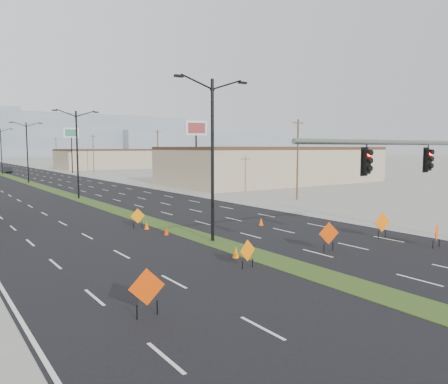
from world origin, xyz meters
TOP-DOWN VIEW (x-y plane):
  - ground at (0.00, 0.00)m, footprint 600.00×600.00m
  - road_surface at (0.00, 100.00)m, footprint 25.00×400.00m
  - median_strip at (0.00, 100.00)m, footprint 2.00×400.00m
  - building_se_near at (34.00, 45.00)m, footprint 36.00×18.00m
  - building_se_far at (38.00, 110.00)m, footprint 44.00×16.00m
  - mesa_center at (40.00, 300.00)m, footprint 220.00×50.00m
  - mesa_east at (180.00, 290.00)m, footprint 160.00×50.00m
  - signal_mast at (8.56, 2.00)m, footprint 16.30×0.60m
  - streetlight_0 at (0.00, 12.00)m, footprint 5.15×0.24m
  - streetlight_1 at (0.00, 40.00)m, footprint 5.15×0.24m
  - streetlight_2 at (0.00, 68.00)m, footprint 5.15×0.24m
  - streetlight_3 at (0.00, 96.00)m, footprint 5.15×0.24m
  - utility_pole_0 at (20.00, 25.00)m, footprint 1.60×0.20m
  - utility_pole_1 at (20.00, 60.00)m, footprint 1.60×0.20m
  - utility_pole_2 at (20.00, 95.00)m, footprint 1.60×0.20m
  - utility_pole_3 at (20.00, 130.00)m, footprint 1.60×0.20m
  - car_mid at (2.00, 101.81)m, footprint 1.51×4.19m
  - construction_sign_0 at (-8.65, 3.00)m, footprint 1.31×0.16m
  - construction_sign_1 at (-2.00, 5.89)m, footprint 1.05×0.25m
  - construction_sign_2 at (-2.00, 18.88)m, footprint 1.09×0.07m
  - construction_sign_3 at (3.88, 6.00)m, footprint 1.23×0.37m
  - construction_sign_4 at (9.73, 3.00)m, footprint 1.11×0.45m
  - construction_sign_5 at (9.47, 6.47)m, footprint 1.27×0.27m
  - cone_0 at (-1.48, 15.40)m, footprint 0.36×0.36m
  - cone_1 at (-1.27, 7.83)m, footprint 0.39×0.39m
  - cone_2 at (6.07, 14.57)m, footprint 0.43×0.43m
  - cone_3 at (-1.68, 18.07)m, footprint 0.40×0.40m
  - pole_sign_east_near at (18.16, 43.84)m, footprint 3.16×1.16m
  - pole_sign_east_far at (14.41, 93.33)m, footprint 3.40×1.06m

SIDE VIEW (x-z plane):
  - ground at x=0.00m, z-range 0.00..0.00m
  - road_surface at x=0.00m, z-range -0.01..0.01m
  - median_strip at x=0.00m, z-range -0.02..0.02m
  - cone_0 at x=-1.48m, z-range 0.00..0.58m
  - cone_3 at x=-1.68m, z-range 0.00..0.59m
  - cone_2 at x=6.07m, z-range 0.00..0.60m
  - cone_1 at x=-1.27m, z-range 0.00..0.64m
  - car_mid at x=2.00m, z-range 0.00..1.38m
  - construction_sign_1 at x=-2.00m, z-range 0.12..1.53m
  - construction_sign_2 at x=-2.00m, z-range 0.12..1.58m
  - construction_sign_4 at x=9.73m, z-range 0.13..1.69m
  - construction_sign_3 at x=3.88m, z-range 0.15..1.83m
  - construction_sign_5 at x=9.47m, z-range 0.15..1.86m
  - construction_sign_0 at x=-8.65m, z-range 0.16..1.90m
  - building_se_far at x=38.00m, z-range 0.00..5.00m
  - building_se_near at x=34.00m, z-range 0.00..5.50m
  - utility_pole_0 at x=20.00m, z-range 0.17..9.17m
  - utility_pole_1 at x=20.00m, z-range 0.17..9.17m
  - utility_pole_2 at x=20.00m, z-range 0.17..9.17m
  - utility_pole_3 at x=20.00m, z-range 0.17..9.17m
  - signal_mast at x=8.56m, z-range 0.79..8.79m
  - streetlight_0 at x=0.00m, z-range 0.41..10.43m
  - streetlight_1 at x=0.00m, z-range 0.41..10.43m
  - streetlight_2 at x=0.00m, z-range 0.41..10.43m
  - streetlight_3 at x=0.00m, z-range 0.41..10.43m
  - pole_sign_east_near at x=18.16m, z-range 3.09..12.83m
  - pole_sign_east_far at x=14.41m, z-range 3.36..13.81m
  - mesa_east at x=180.00m, z-range 0.00..18.00m
  - mesa_center at x=40.00m, z-range 0.00..28.00m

